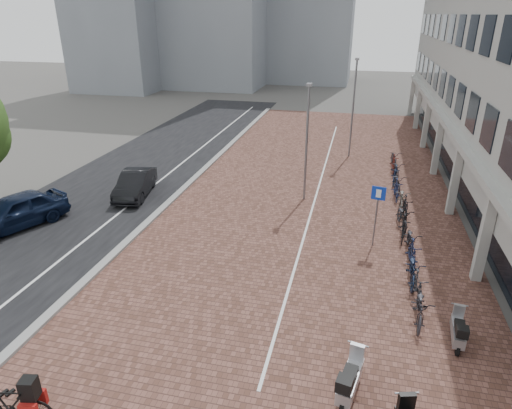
% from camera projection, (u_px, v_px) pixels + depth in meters
% --- Properties ---
extents(ground, '(140.00, 140.00, 0.00)m').
position_uv_depth(ground, '(214.00, 311.00, 14.55)').
color(ground, '#474442').
rests_on(ground, ground).
extents(plaza_brick, '(14.50, 42.00, 0.04)m').
position_uv_depth(plaza_brick, '(315.00, 188.00, 24.83)').
color(plaza_brick, brown).
rests_on(plaza_brick, ground).
extents(street_asphalt, '(8.00, 50.00, 0.03)m').
position_uv_depth(street_asphalt, '(137.00, 173.00, 27.16)').
color(street_asphalt, black).
rests_on(street_asphalt, ground).
extents(curb, '(0.35, 42.00, 0.14)m').
position_uv_depth(curb, '(196.00, 177.00, 26.31)').
color(curb, gray).
rests_on(curb, ground).
extents(lane_line, '(0.12, 44.00, 0.00)m').
position_uv_depth(lane_line, '(167.00, 175.00, 26.73)').
color(lane_line, white).
rests_on(lane_line, street_asphalt).
extents(parking_line, '(0.10, 30.00, 0.00)m').
position_uv_depth(parking_line, '(318.00, 187.00, 24.78)').
color(parking_line, white).
rests_on(parking_line, plaza_brick).
extents(car_navy, '(3.60, 4.98, 1.58)m').
position_uv_depth(car_navy, '(15.00, 211.00, 19.94)').
color(car_navy, black).
rests_on(car_navy, ground).
extents(car_dark, '(2.15, 4.22, 1.33)m').
position_uv_depth(car_dark, '(135.00, 184.00, 23.54)').
color(car_dark, black).
rests_on(car_dark, ground).
extents(hero_bike, '(2.05, 0.94, 1.40)m').
position_uv_depth(hero_bike, '(11.00, 404.00, 10.30)').
color(hero_bike, black).
rests_on(hero_bike, ground).
extents(shoes, '(0.38, 0.34, 0.08)m').
position_uv_depth(shoes, '(6.00, 394.00, 11.30)').
color(shoes, black).
rests_on(shoes, ground).
extents(scooter_front, '(0.62, 1.55, 1.04)m').
position_uv_depth(scooter_front, '(458.00, 329.00, 12.91)').
color(scooter_front, '#9A9A9F').
rests_on(scooter_front, ground).
extents(scooter_back, '(0.89, 1.82, 1.20)m').
position_uv_depth(scooter_back, '(350.00, 377.00, 11.08)').
color(scooter_back, '#B4B3B9').
rests_on(scooter_back, ground).
extents(parking_sign, '(0.56, 0.15, 2.70)m').
position_uv_depth(parking_sign, '(377.00, 206.00, 17.86)').
color(parking_sign, slate).
rests_on(parking_sign, ground).
extents(lamp_near, '(0.12, 0.12, 5.93)m').
position_uv_depth(lamp_near, '(306.00, 145.00, 22.07)').
color(lamp_near, gray).
rests_on(lamp_near, ground).
extents(lamp_far, '(0.12, 0.12, 6.42)m').
position_uv_depth(lamp_far, '(353.00, 110.00, 28.99)').
color(lamp_far, slate).
rests_on(lamp_far, ground).
extents(bike_row, '(1.00, 18.12, 1.05)m').
position_uv_depth(bike_row, '(402.00, 207.00, 21.04)').
color(bike_row, black).
rests_on(bike_row, ground).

